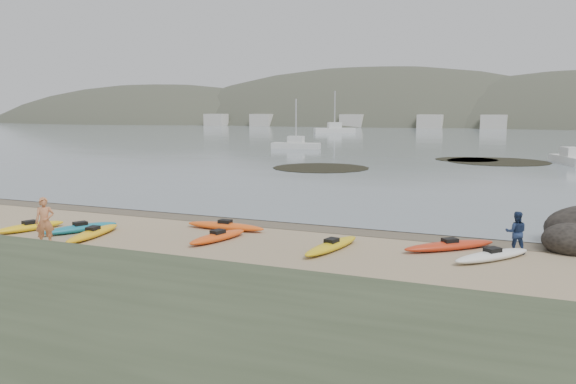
% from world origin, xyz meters
% --- Properties ---
extents(ground, '(600.00, 600.00, 0.00)m').
position_xyz_m(ground, '(0.00, 0.00, 0.00)').
color(ground, tan).
rests_on(ground, ground).
extents(wet_sand, '(60.00, 60.00, 0.00)m').
position_xyz_m(wet_sand, '(0.00, -0.30, 0.00)').
color(wet_sand, brown).
rests_on(wet_sand, ground).
extents(water, '(1200.00, 1200.00, 0.00)m').
position_xyz_m(water, '(0.00, 300.00, 0.01)').
color(water, slate).
rests_on(water, ground).
extents(kayaks, '(21.58, 6.92, 0.34)m').
position_xyz_m(kayaks, '(-0.53, -4.17, 0.17)').
color(kayaks, '#FF5C16').
rests_on(kayaks, ground).
extents(person_west, '(0.85, 0.81, 1.95)m').
position_xyz_m(person_west, '(-7.14, -7.84, 0.97)').
color(person_west, '#C97D50').
rests_on(person_west, ground).
extents(person_east, '(0.83, 0.67, 1.59)m').
position_xyz_m(person_east, '(10.06, -1.92, 0.80)').
color(person_east, navy).
rests_on(person_east, ground).
extents(kelp_mats, '(24.44, 22.58, 0.04)m').
position_xyz_m(kelp_mats, '(2.18, 33.25, 0.03)').
color(kelp_mats, black).
rests_on(kelp_mats, water).
extents(moored_boats, '(85.98, 78.24, 1.32)m').
position_xyz_m(moored_boats, '(4.50, 85.32, 0.56)').
color(moored_boats, silver).
rests_on(moored_boats, ground).
extents(far_town, '(199.00, 5.00, 4.00)m').
position_xyz_m(far_town, '(6.00, 145.00, 2.00)').
color(far_town, beige).
rests_on(far_town, ground).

